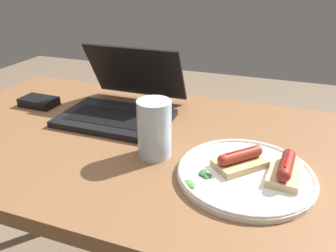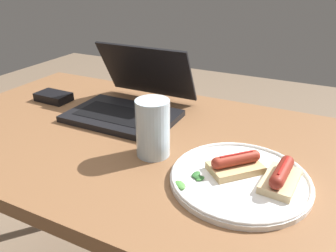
% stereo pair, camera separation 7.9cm
% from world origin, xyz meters
% --- Properties ---
extents(desk, '(1.37, 0.71, 0.71)m').
position_xyz_m(desk, '(0.00, 0.00, 0.64)').
color(desk, brown).
rests_on(desk, ground_plane).
extents(laptop, '(0.32, 0.31, 0.19)m').
position_xyz_m(laptop, '(-0.17, 0.11, 0.75)').
color(laptop, black).
rests_on(laptop, desk).
extents(plate, '(0.29, 0.29, 0.02)m').
position_xyz_m(plate, '(0.23, -0.09, 0.72)').
color(plate, white).
rests_on(plate, desk).
extents(sausage_toast_left, '(0.12, 0.13, 0.04)m').
position_xyz_m(sausage_toast_left, '(0.21, -0.07, 0.74)').
color(sausage_toast_left, tan).
rests_on(sausage_toast_left, plate).
extents(sausage_toast_middle, '(0.07, 0.12, 0.05)m').
position_xyz_m(sausage_toast_middle, '(0.31, -0.08, 0.74)').
color(sausage_toast_middle, '#D6B784').
rests_on(sausage_toast_middle, plate).
extents(salad_pile, '(0.06, 0.08, 0.01)m').
position_xyz_m(salad_pile, '(0.14, -0.15, 0.73)').
color(salad_pile, '#387A33').
rests_on(salad_pile, plate).
extents(drinking_glass, '(0.08, 0.08, 0.14)m').
position_xyz_m(drinking_glass, '(0.01, -0.07, 0.78)').
color(drinking_glass, silver).
rests_on(drinking_glass, desk).
extents(external_drive, '(0.12, 0.07, 0.03)m').
position_xyz_m(external_drive, '(-0.46, 0.09, 0.72)').
color(external_drive, black).
rests_on(external_drive, desk).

